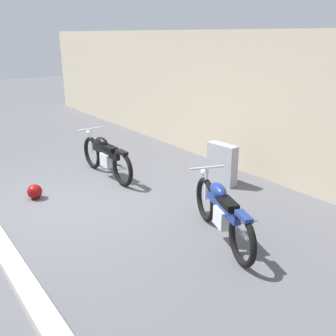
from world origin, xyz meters
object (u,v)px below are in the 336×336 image
stone_marker (222,164)px  motorcycle_blue (222,212)px  helmet (35,192)px  motorcycle_black (106,156)px

stone_marker → motorcycle_blue: motorcycle_blue is taller
stone_marker → helmet: bearing=-114.0°
motorcycle_black → helmet: bearing=99.2°
stone_marker → motorcycle_black: (-1.64, -1.58, 0.03)m
helmet → motorcycle_blue: (2.91, 1.63, 0.29)m
motorcycle_blue → helmet: bearing=50.1°
stone_marker → motorcycle_black: size_ratio=0.40×
motorcycle_blue → motorcycle_black: bearing=22.8°
motorcycle_blue → motorcycle_black: 3.17m
motorcycle_black → stone_marker: bearing=-136.7°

